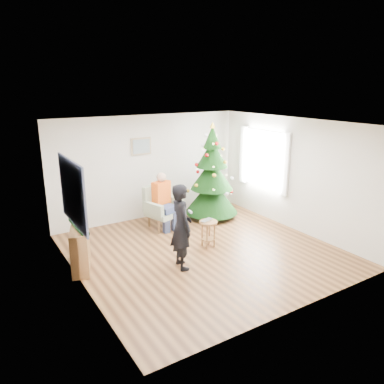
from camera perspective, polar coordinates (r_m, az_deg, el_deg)
floor at (r=7.81m, az=1.73°, el=-8.93°), size 5.00×5.00×0.00m
ceiling at (r=7.11m, az=1.91°, el=10.41°), size 5.00×5.00×0.00m
wall_back at (r=9.48m, az=-6.62°, el=3.78°), size 5.00×0.00×5.00m
wall_front at (r=5.57m, az=16.32°, el=-5.69°), size 5.00×0.00×5.00m
wall_left at (r=6.38m, az=-17.24°, el=-2.97°), size 0.00×5.00×5.00m
wall_right at (r=8.95m, az=15.26°, el=2.58°), size 0.00×5.00×5.00m
window_panel at (r=9.58m, az=10.87°, el=4.95°), size 0.04×1.30×1.40m
curtains at (r=9.56m, az=10.73°, el=4.93°), size 0.05×1.75×1.50m
christmas_tree at (r=9.43m, az=3.03°, el=2.52°), size 1.34×1.34×2.43m
stool at (r=7.90m, az=2.50°, el=-6.35°), size 0.38×0.38×0.56m
laptop at (r=7.80m, az=2.52°, el=-4.39°), size 0.36×0.29×0.02m
armchair at (r=8.94m, az=-4.50°, el=-3.08°), size 0.91×0.88×1.01m
seated_person at (r=8.81m, az=-4.27°, el=-1.26°), size 0.52×0.68×1.32m
standing_man at (r=6.85m, az=-1.63°, el=-5.31°), size 0.48×0.64×1.61m
game_controller at (r=6.82m, az=-0.28°, el=-3.01°), size 0.06×0.13×0.04m
console at (r=7.29m, az=-16.64°, el=-8.10°), size 0.60×1.04×0.80m
garland at (r=7.13m, az=-16.91°, el=-5.01°), size 0.14×0.90×0.14m
tapestry at (r=6.59m, az=-17.78°, el=-0.12°), size 0.03×1.50×1.15m
framed_picture at (r=9.26m, az=-7.76°, el=6.92°), size 0.52×0.05×0.42m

